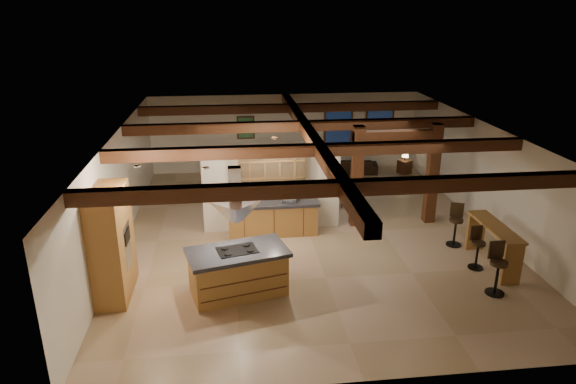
# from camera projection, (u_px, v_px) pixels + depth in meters

# --- Properties ---
(ground) EXTENTS (12.00, 12.00, 0.00)m
(ground) POSITION_uv_depth(u_px,v_px,m) (309.00, 234.00, 14.24)
(ground) COLOR tan
(ground) RESTS_ON ground
(room_walls) EXTENTS (12.00, 12.00, 12.00)m
(room_walls) POSITION_uv_depth(u_px,v_px,m) (310.00, 173.00, 13.63)
(room_walls) COLOR beige
(room_walls) RESTS_ON ground
(ceiling_beams) EXTENTS (10.00, 12.00, 0.28)m
(ceiling_beams) POSITION_uv_depth(u_px,v_px,m) (311.00, 137.00, 13.30)
(ceiling_beams) COLOR #3B1A0E
(ceiling_beams) RESTS_ON room_walls
(timber_posts) EXTENTS (2.50, 0.30, 2.90)m
(timber_posts) POSITION_uv_depth(u_px,v_px,m) (396.00, 165.00, 14.37)
(timber_posts) COLOR #3B1A0E
(timber_posts) RESTS_ON ground
(partition_wall) EXTENTS (3.80, 0.18, 2.20)m
(partition_wall) POSITION_uv_depth(u_px,v_px,m) (272.00, 192.00, 14.22)
(partition_wall) COLOR beige
(partition_wall) RESTS_ON ground
(pantry_cabinet) EXTENTS (0.67, 1.60, 2.40)m
(pantry_cabinet) POSITION_uv_depth(u_px,v_px,m) (112.00, 243.00, 10.90)
(pantry_cabinet) COLOR olive
(pantry_cabinet) RESTS_ON ground
(back_counter) EXTENTS (2.50, 0.66, 0.94)m
(back_counter) POSITION_uv_depth(u_px,v_px,m) (273.00, 218.00, 14.07)
(back_counter) COLOR olive
(back_counter) RESTS_ON ground
(upper_display_cabinet) EXTENTS (1.80, 0.36, 0.95)m
(upper_display_cabinet) POSITION_uv_depth(u_px,v_px,m) (272.00, 168.00, 13.79)
(upper_display_cabinet) COLOR olive
(upper_display_cabinet) RESTS_ON partition_wall
(range_hood) EXTENTS (1.10, 1.10, 1.40)m
(range_hood) POSITION_uv_depth(u_px,v_px,m) (236.00, 218.00, 10.69)
(range_hood) COLOR silver
(range_hood) RESTS_ON room_walls
(back_windows) EXTENTS (2.70, 0.07, 1.70)m
(back_windows) POSITION_uv_depth(u_px,v_px,m) (359.00, 130.00, 19.57)
(back_windows) COLOR #3B1A0E
(back_windows) RESTS_ON room_walls
(framed_art) EXTENTS (0.65, 0.05, 0.85)m
(framed_art) POSITION_uv_depth(u_px,v_px,m) (246.00, 128.00, 19.04)
(framed_art) COLOR #3B1A0E
(framed_art) RESTS_ON room_walls
(recessed_cans) EXTENTS (3.16, 2.46, 0.03)m
(recessed_cans) POSITION_uv_depth(u_px,v_px,m) (210.00, 156.00, 11.18)
(recessed_cans) COLOR silver
(recessed_cans) RESTS_ON room_walls
(kitchen_island) EXTENTS (2.33, 1.61, 1.05)m
(kitchen_island) POSITION_uv_depth(u_px,v_px,m) (238.00, 272.00, 11.12)
(kitchen_island) COLOR olive
(kitchen_island) RESTS_ON ground
(dining_table) EXTENTS (1.97, 1.26, 0.65)m
(dining_table) POSITION_uv_depth(u_px,v_px,m) (310.00, 193.00, 16.42)
(dining_table) COLOR #3C1B0F
(dining_table) RESTS_ON ground
(sofa) EXTENTS (1.93, 0.98, 0.54)m
(sofa) POSITION_uv_depth(u_px,v_px,m) (353.00, 166.00, 19.38)
(sofa) COLOR black
(sofa) RESTS_ON ground
(microwave) EXTENTS (0.45, 0.35, 0.22)m
(microwave) POSITION_uv_depth(u_px,v_px,m) (290.00, 198.00, 13.92)
(microwave) COLOR #AEAEB2
(microwave) RESTS_ON back_counter
(bar_counter) EXTENTS (0.51, 2.00, 1.05)m
(bar_counter) POSITION_uv_depth(u_px,v_px,m) (494.00, 239.00, 12.26)
(bar_counter) COLOR olive
(bar_counter) RESTS_ON ground
(side_table) EXTENTS (0.53, 0.53, 0.50)m
(side_table) POSITION_uv_depth(u_px,v_px,m) (404.00, 167.00, 19.30)
(side_table) COLOR #3B1A0E
(side_table) RESTS_ON ground
(table_lamp) EXTENTS (0.25, 0.25, 0.29)m
(table_lamp) POSITION_uv_depth(u_px,v_px,m) (405.00, 155.00, 19.14)
(table_lamp) COLOR black
(table_lamp) RESTS_ON side_table
(bar_stool_a) EXTENTS (0.42, 0.42, 1.19)m
(bar_stool_a) POSITION_uv_depth(u_px,v_px,m) (497.00, 268.00, 11.11)
(bar_stool_a) COLOR black
(bar_stool_a) RESTS_ON ground
(bar_stool_b) EXTENTS (0.37, 0.37, 1.05)m
(bar_stool_b) POSITION_uv_depth(u_px,v_px,m) (477.00, 247.00, 12.23)
(bar_stool_b) COLOR black
(bar_stool_b) RESTS_ON ground
(bar_stool_c) EXTENTS (0.42, 0.43, 1.13)m
(bar_stool_c) POSITION_uv_depth(u_px,v_px,m) (456.00, 224.00, 13.40)
(bar_stool_c) COLOR black
(bar_stool_c) RESTS_ON ground
(dining_chairs) EXTENTS (1.91, 1.91, 1.07)m
(dining_chairs) POSITION_uv_depth(u_px,v_px,m) (310.00, 186.00, 16.34)
(dining_chairs) COLOR #3B1A0E
(dining_chairs) RESTS_ON ground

